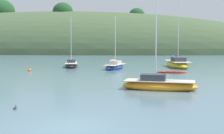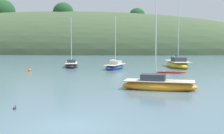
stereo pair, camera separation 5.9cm
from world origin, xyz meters
The scene contains 9 objects.
ground_plane centered at (0.00, 0.00, 0.00)m, with size 400.00×400.00×0.00m, color slate.
far_shoreline_hill centered at (-25.14, 87.84, 0.11)m, with size 150.00×36.00×29.99m.
sailboat_white_near centered at (4.69, 12.21, 0.39)m, with size 6.50×2.96×7.49m.
sailboat_navy_dinghy centered at (8.33, 34.88, 0.47)m, with size 3.88×8.16×11.42m.
sailboat_red_portside centered at (-7.53, 33.66, 0.35)m, with size 2.98×5.82×7.66m.
sailboat_blue_center centered at (-0.73, 31.11, 0.35)m, with size 3.17×5.72×7.63m.
mooring_buoy_channel centered at (-11.57, 26.76, 0.12)m, with size 0.44×0.44×0.54m.
mooring_buoy_inner centered at (5.81, 25.39, 0.12)m, with size 0.44×0.44×0.54m.
duck_lone_left centered at (-4.18, 3.49, 0.05)m, with size 0.20×0.43×0.24m.
Camera 2 is at (3.60, -15.46, 4.15)m, focal length 53.45 mm.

